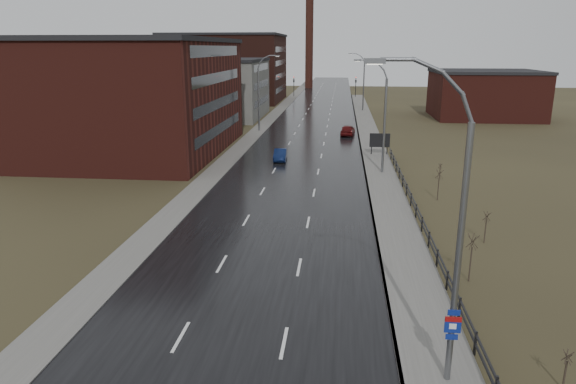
% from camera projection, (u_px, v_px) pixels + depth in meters
% --- Properties ---
extents(road, '(14.00, 300.00, 0.06)m').
position_uv_depth(road, '(310.00, 134.00, 76.06)').
color(road, black).
rests_on(road, ground).
extents(sidewalk_right, '(3.20, 180.00, 0.18)m').
position_uv_depth(sidewalk_right, '(381.00, 175.00, 51.26)').
color(sidewalk_right, '#595651').
rests_on(sidewalk_right, ground).
extents(curb_right, '(0.16, 180.00, 0.18)m').
position_uv_depth(curb_right, '(365.00, 175.00, 51.41)').
color(curb_right, slate).
rests_on(curb_right, ground).
extents(sidewalk_left, '(2.40, 260.00, 0.12)m').
position_uv_depth(sidewalk_left, '(256.00, 133.00, 76.87)').
color(sidewalk_left, '#595651').
rests_on(sidewalk_left, ground).
extents(warehouse_near, '(22.44, 28.56, 13.50)m').
position_uv_depth(warehouse_near, '(130.00, 96.00, 61.96)').
color(warehouse_near, '#471914').
rests_on(warehouse_near, ground).
extents(warehouse_mid, '(16.32, 20.40, 10.50)m').
position_uv_depth(warehouse_mid, '(218.00, 88.00, 93.66)').
color(warehouse_mid, slate).
rests_on(warehouse_mid, ground).
extents(warehouse_far, '(26.52, 24.48, 15.50)m').
position_uv_depth(warehouse_far, '(227.00, 68.00, 122.20)').
color(warehouse_far, '#331611').
rests_on(warehouse_far, ground).
extents(building_right, '(18.36, 16.32, 8.50)m').
position_uv_depth(building_right, '(485.00, 94.00, 92.97)').
color(building_right, '#471914').
rests_on(building_right, ground).
extents(smokestack, '(2.70, 2.70, 30.70)m').
position_uv_depth(smokestack, '(309.00, 37.00, 158.62)').
color(smokestack, '#331611').
rests_on(smokestack, ground).
extents(streetlight_main, '(3.91, 0.29, 12.11)m').
position_uv_depth(streetlight_main, '(451.00, 234.00, 18.06)').
color(streetlight_main, slate).
rests_on(streetlight_main, ground).
extents(streetlight_right_mid, '(3.36, 0.28, 11.35)m').
position_uv_depth(streetlight_right_mid, '(382.00, 116.00, 50.67)').
color(streetlight_right_mid, slate).
rests_on(streetlight_right_mid, ground).
extents(streetlight_left, '(3.36, 0.28, 11.35)m').
position_uv_depth(streetlight_left, '(260.00, 93.00, 77.17)').
color(streetlight_left, slate).
rests_on(streetlight_left, ground).
extents(streetlight_right_far, '(3.36, 0.28, 11.35)m').
position_uv_depth(streetlight_right_far, '(362.00, 82.00, 102.37)').
color(streetlight_right_far, slate).
rests_on(streetlight_right_far, ground).
extents(guardrail, '(0.10, 53.05, 1.10)m').
position_uv_depth(guardrail, '(424.00, 225.00, 34.95)').
color(guardrail, black).
rests_on(guardrail, ground).
extents(shrub_b, '(0.39, 0.41, 1.62)m').
position_uv_depth(shrub_b, '(566.00, 369.00, 19.07)').
color(shrub_b, '#382D23').
rests_on(shrub_b, ground).
extents(shrub_c, '(0.64, 0.68, 2.73)m').
position_uv_depth(shrub_c, '(471.00, 257.00, 27.80)').
color(shrub_c, '#382D23').
rests_on(shrub_c, ground).
extents(shrub_d, '(0.51, 0.53, 2.13)m').
position_uv_depth(shrub_d, '(486.00, 226.00, 33.46)').
color(shrub_d, '#382D23').
rests_on(shrub_d, ground).
extents(shrub_e, '(0.62, 0.66, 2.64)m').
position_uv_depth(shrub_e, '(439.00, 184.00, 42.78)').
color(shrub_e, '#382D23').
rests_on(shrub_e, ground).
extents(shrub_f, '(0.41, 0.43, 1.70)m').
position_uv_depth(shrub_f, '(440.00, 172.00, 49.28)').
color(shrub_f, '#382D23').
rests_on(shrub_f, ground).
extents(billboard, '(2.38, 0.17, 2.68)m').
position_uv_depth(billboard, '(380.00, 141.00, 60.44)').
color(billboard, black).
rests_on(billboard, ground).
extents(traffic_light_left, '(0.58, 2.73, 5.30)m').
position_uv_depth(traffic_light_left, '(294.00, 79.00, 133.06)').
color(traffic_light_left, black).
rests_on(traffic_light_left, ground).
extents(traffic_light_right, '(0.58, 2.73, 5.30)m').
position_uv_depth(traffic_light_right, '(356.00, 79.00, 131.47)').
color(traffic_light_right, black).
rests_on(traffic_light_right, ground).
extents(car_near, '(1.59, 4.06, 1.31)m').
position_uv_depth(car_near, '(280.00, 155.00, 57.96)').
color(car_near, '#0C173D').
rests_on(car_near, ground).
extents(car_far, '(2.33, 4.81, 1.58)m').
position_uv_depth(car_far, '(348.00, 130.00, 74.52)').
color(car_far, '#4F0D0D').
rests_on(car_far, ground).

